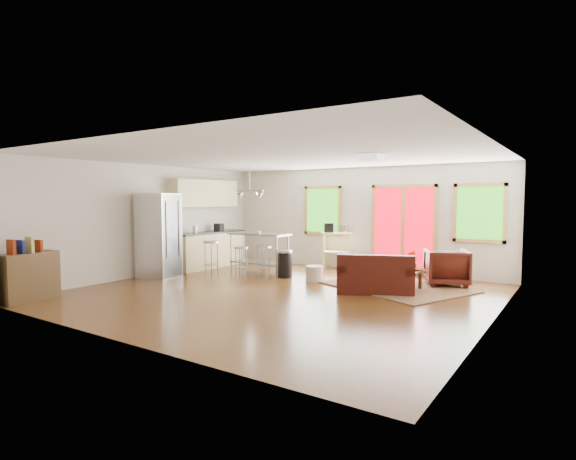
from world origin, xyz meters
The scene contains 29 objects.
floor centered at (0.00, 0.00, -0.01)m, with size 7.50×7.00×0.02m, color #3D220E.
ceiling centered at (0.00, 0.00, 2.61)m, with size 7.50×7.00×0.02m, color silver.
back_wall centered at (0.00, 3.51, 1.30)m, with size 7.50×0.02×2.60m, color beige.
left_wall centered at (-3.76, 0.00, 1.30)m, with size 0.02×7.00×2.60m, color beige.
right_wall centered at (3.76, 0.00, 1.30)m, with size 0.02×7.00×2.60m, color beige.
front_wall centered at (0.00, -3.51, 1.30)m, with size 7.50×0.02×2.60m, color beige.
window_left centered at (-1.00, 3.46, 1.50)m, with size 1.10×0.05×1.30m.
french_doors centered at (1.20, 3.46, 1.10)m, with size 1.60×0.05×2.10m.
window_right centered at (2.90, 3.46, 1.50)m, with size 1.10×0.05×1.30m.
rug centered at (1.67, 1.79, 0.01)m, with size 2.62×2.01×0.03m, color #4C6139.
loveseat centered at (1.48, 1.11, 0.30)m, with size 1.63×1.31×0.76m.
coffee_table centered at (1.70, 1.66, 0.34)m, with size 1.04×0.68×0.40m.
armchair centered at (2.46, 2.56, 0.42)m, with size 0.82×0.77×0.85m, color black.
ottoman centered at (1.06, 2.52, 0.19)m, with size 0.58×0.58×0.38m, color black.
pouf centered at (-0.08, 1.47, 0.17)m, with size 0.39×0.39×0.34m, color beige.
vase centered at (1.91, 1.99, 0.53)m, with size 0.26×0.26×0.34m.
book centered at (1.95, 1.80, 0.56)m, with size 0.24×0.03×0.32m, color maroon.
cabinets centered at (-3.49, 1.70, 0.93)m, with size 0.64×2.24×2.30m.
refrigerator centered at (-3.34, -0.05, 0.96)m, with size 0.91×0.90×1.93m.
island centered at (-1.77, 1.69, 0.67)m, with size 1.54×0.64×0.97m.
cup centered at (-1.56, 1.37, 1.02)m, with size 0.14×0.11×0.14m, color silver.
bar_stool_a centered at (-2.59, 0.88, 0.60)m, with size 0.39×0.39×0.80m.
bar_stool_b centered at (-1.82, 1.06, 0.52)m, with size 0.41×0.41×0.69m.
bar_stool_c centered at (-1.24, 1.16, 0.55)m, with size 0.36×0.36×0.74m.
trash_can centered at (-0.89, 1.51, 0.32)m, with size 0.44×0.44×0.63m.
kitchen_cart centered at (-0.52, 3.31, 0.81)m, with size 0.91×0.77×1.19m.
bookshelf centered at (-3.35, -2.96, 0.45)m, with size 0.48×1.00×1.14m.
ceiling_flush centered at (1.60, 0.60, 2.53)m, with size 0.35×0.35×0.12m, color white.
pendant_light centered at (-1.90, 1.50, 1.90)m, with size 0.80×0.18×0.79m.
Camera 1 is at (4.83, -6.96, 1.81)m, focal length 28.00 mm.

